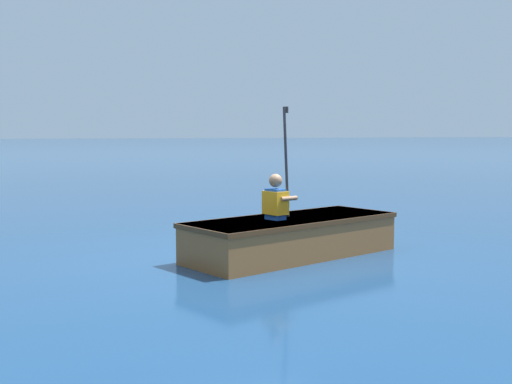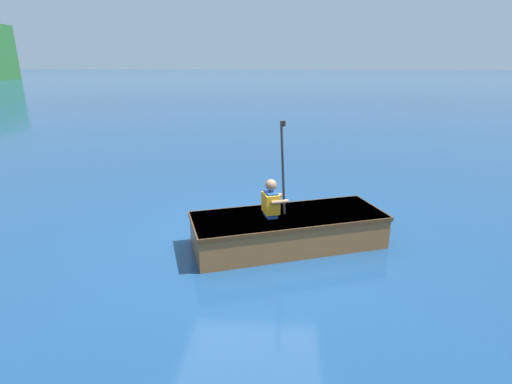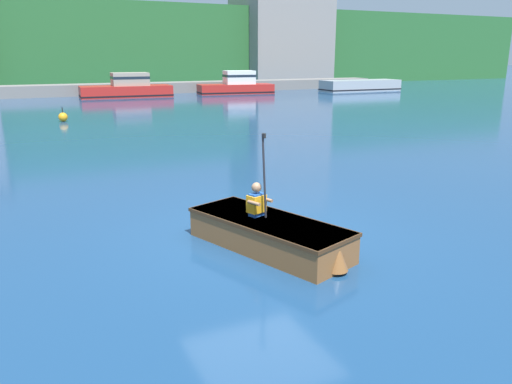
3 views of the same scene
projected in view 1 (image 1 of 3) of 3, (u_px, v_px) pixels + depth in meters
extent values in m
plane|color=navy|center=(244.00, 258.00, 8.30)|extent=(300.00, 300.00, 0.00)
cube|color=brown|center=(292.00, 237.00, 8.35)|extent=(1.97, 3.08, 0.51)
cube|color=#482C16|center=(292.00, 220.00, 8.33)|extent=(2.02, 3.13, 0.06)
cube|color=#482C16|center=(292.00, 221.00, 8.33)|extent=(1.65, 2.64, 0.02)
cone|color=brown|center=(362.00, 225.00, 9.24)|extent=(0.47, 0.47, 0.46)
cube|color=brown|center=(280.00, 223.00, 8.19)|extent=(0.99, 0.49, 0.03)
cube|color=#1E4CA5|center=(275.00, 204.00, 8.12)|extent=(0.28, 0.23, 0.39)
cube|color=orange|center=(275.00, 203.00, 8.12)|extent=(0.34, 0.30, 0.29)
sphere|color=#997051|center=(276.00, 181.00, 8.09)|extent=(0.17, 0.17, 0.17)
cylinder|color=#997051|center=(289.00, 199.00, 8.06)|extent=(0.14, 0.26, 0.06)
cylinder|color=#997051|center=(273.00, 197.00, 8.29)|extent=(0.14, 0.26, 0.06)
cylinder|color=#232328|center=(286.00, 162.00, 8.19)|extent=(0.07, 0.12, 1.41)
cylinder|color=black|center=(286.00, 110.00, 8.13)|extent=(0.05, 0.05, 0.08)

